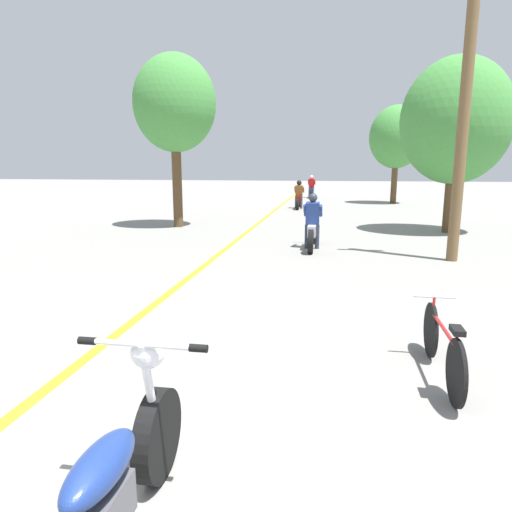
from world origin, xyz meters
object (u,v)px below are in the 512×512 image
at_px(roadside_tree_right_near, 456,121).
at_px(motorcycle_rider_mid, 299,198).
at_px(motorcycle_foreground, 108,489).
at_px(motorcycle_rider_lead, 312,228).
at_px(roadside_tree_left, 175,104).
at_px(utility_pole, 466,93).
at_px(bicycle_parked, 442,346).
at_px(roadside_tree_right_far, 397,137).
at_px(motorcycle_rider_far, 311,189).

bearing_deg(roadside_tree_right_near, motorcycle_rider_mid, 125.56).
xyz_separation_m(motorcycle_foreground, motorcycle_rider_mid, (-0.49, 20.40, 0.09)).
distance_m(motorcycle_foreground, motorcycle_rider_lead, 9.64).
distance_m(roadside_tree_right_near, motorcycle_rider_mid, 9.40).
relative_size(roadside_tree_left, motorcycle_foreground, 2.67).
distance_m(utility_pole, roadside_tree_left, 9.04).
bearing_deg(roadside_tree_left, motorcycle_rider_mid, 64.06).
bearing_deg(motorcycle_rider_mid, motorcycle_rider_lead, -84.05).
bearing_deg(roadside_tree_left, bicycle_parked, -58.90).
distance_m(motorcycle_rider_lead, motorcycle_rider_mid, 10.84).
bearing_deg(bicycle_parked, roadside_tree_right_far, 84.21).
relative_size(motorcycle_foreground, bicycle_parked, 1.25).
xyz_separation_m(roadside_tree_left, motorcycle_rider_mid, (3.59, 7.39, -3.51)).
bearing_deg(motorcycle_rider_lead, roadside_tree_right_far, 75.39).
bearing_deg(roadside_tree_right_near, roadside_tree_left, -179.33).
height_order(roadside_tree_right_near, roadside_tree_right_far, roadside_tree_right_near).
height_order(motorcycle_rider_lead, motorcycle_rider_mid, motorcycle_rider_lead).
height_order(roadside_tree_right_near, bicycle_parked, roadside_tree_right_near).
xyz_separation_m(roadside_tree_left, motorcycle_foreground, (4.08, -13.01, -3.60)).
bearing_deg(motorcycle_rider_far, roadside_tree_right_near, -71.55).
distance_m(motorcycle_rider_far, bicycle_parked, 25.54).
relative_size(motorcycle_rider_lead, motorcycle_rider_far, 0.95).
height_order(roadside_tree_right_near, motorcycle_rider_mid, roadside_tree_right_near).
xyz_separation_m(motorcycle_foreground, motorcycle_rider_lead, (0.63, 9.62, 0.10)).
bearing_deg(motorcycle_rider_mid, roadside_tree_right_far, 37.41).
bearing_deg(motorcycle_rider_mid, roadside_tree_right_near, -54.44).
distance_m(utility_pole, roadside_tree_right_far, 15.60).
distance_m(roadside_tree_right_far, motorcycle_rider_lead, 15.33).
bearing_deg(roadside_tree_left, roadside_tree_right_far, 52.65).
distance_m(roadside_tree_left, motorcycle_foreground, 14.10).
bearing_deg(utility_pole, roadside_tree_right_near, 78.27).
bearing_deg(motorcycle_foreground, roadside_tree_left, 107.43).
xyz_separation_m(motorcycle_rider_mid, motorcycle_rider_far, (0.26, 7.56, 0.02)).
bearing_deg(motorcycle_rider_far, motorcycle_rider_lead, -87.30).
xyz_separation_m(utility_pole, roadside_tree_left, (-7.86, 4.44, 0.47)).
bearing_deg(bicycle_parked, motorcycle_rider_far, 95.53).
relative_size(roadside_tree_right_far, motorcycle_rider_mid, 2.49).
relative_size(roadside_tree_right_near, roadside_tree_right_far, 1.01).
relative_size(motorcycle_foreground, motorcycle_rider_far, 0.99).
distance_m(roadside_tree_right_far, motorcycle_rider_far, 6.72).
xyz_separation_m(roadside_tree_left, bicycle_parked, (6.32, -10.47, -3.70)).
relative_size(utility_pole, motorcycle_rider_lead, 3.40).
xyz_separation_m(motorcycle_foreground, bicycle_parked, (2.23, 2.54, -0.10)).
distance_m(roadside_tree_left, bicycle_parked, 12.77).
bearing_deg(roadside_tree_right_near, motorcycle_rider_lead, -139.45).
distance_m(roadside_tree_right_near, motorcycle_rider_lead, 6.09).
bearing_deg(bicycle_parked, roadside_tree_right_near, 76.75).
bearing_deg(utility_pole, bicycle_parked, -104.37).
xyz_separation_m(motorcycle_foreground, motorcycle_rider_far, (-0.23, 27.96, 0.11)).
bearing_deg(bicycle_parked, motorcycle_rider_lead, 102.71).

